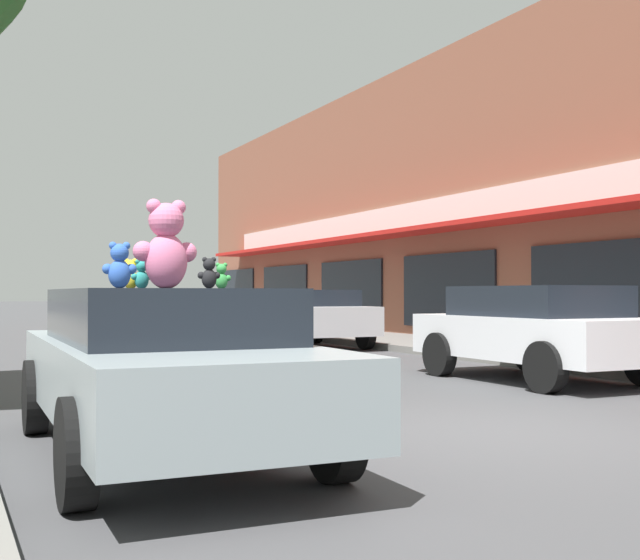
# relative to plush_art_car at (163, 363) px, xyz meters

# --- Properties ---
(ground_plane) EXTENTS (260.00, 260.00, 0.00)m
(ground_plane) POSITION_rel_plush_art_car_xyz_m (3.16, -0.23, -0.75)
(ground_plane) COLOR #424244
(storefront_row) EXTENTS (13.96, 38.73, 7.98)m
(storefront_row) POSITION_rel_plush_art_car_xyz_m (17.01, 11.31, 3.23)
(storefront_row) COLOR brown
(storefront_row) RESTS_ON ground_plane
(plush_art_car) EXTENTS (2.04, 4.76, 1.37)m
(plush_art_car) POSITION_rel_plush_art_car_xyz_m (0.00, 0.00, 0.00)
(plush_art_car) COLOR #8C999E
(plush_art_car) RESTS_ON ground_plane
(teddy_bear_giant) EXTENTS (0.55, 0.34, 0.75)m
(teddy_bear_giant) POSITION_rel_plush_art_car_xyz_m (0.04, 0.08, 0.97)
(teddy_bear_giant) COLOR pink
(teddy_bear_giant) RESTS_ON plush_art_car
(teddy_bear_black) EXTENTS (0.17, 0.11, 0.23)m
(teddy_bear_black) POSITION_rel_plush_art_car_xyz_m (0.12, -0.85, 0.72)
(teddy_bear_black) COLOR black
(teddy_bear_black) RESTS_ON plush_art_car
(teddy_bear_teal) EXTENTS (0.20, 0.13, 0.26)m
(teddy_bear_teal) POSITION_rel_plush_art_car_xyz_m (-0.10, 0.37, 0.74)
(teddy_bear_teal) COLOR teal
(teddy_bear_teal) RESTS_ON plush_art_car
(teddy_bear_green) EXTENTS (0.16, 0.11, 0.22)m
(teddy_bear_green) POSITION_rel_plush_art_car_xyz_m (0.43, -0.22, 0.72)
(teddy_bear_green) COLOR green
(teddy_bear_green) RESTS_ON plush_art_car
(teddy_bear_blue) EXTENTS (0.26, 0.17, 0.34)m
(teddy_bear_blue) POSITION_rel_plush_art_car_xyz_m (-0.49, -0.65, 0.78)
(teddy_bear_blue) COLOR blue
(teddy_bear_blue) RESTS_ON plush_art_car
(teddy_bear_yellow) EXTENTS (0.19, 0.17, 0.27)m
(teddy_bear_yellow) POSITION_rel_plush_art_car_xyz_m (-0.16, 0.49, 0.74)
(teddy_bear_yellow) COLOR yellow
(teddy_bear_yellow) RESTS_ON plush_art_car
(parked_car_far_center) EXTENTS (2.04, 4.01, 1.44)m
(parked_car_far_center) POSITION_rel_plush_art_car_xyz_m (6.52, 3.01, 0.04)
(parked_car_far_center) COLOR silver
(parked_car_far_center) RESTS_ON ground_plane
(parked_car_far_right) EXTENTS (2.07, 4.46, 1.41)m
(parked_car_far_right) POSITION_rel_plush_art_car_xyz_m (6.52, 11.47, 0.04)
(parked_car_far_right) COLOR #B7B7BC
(parked_car_far_right) RESTS_ON ground_plane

